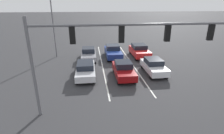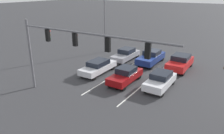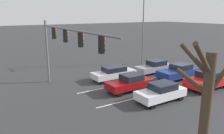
{
  "view_description": "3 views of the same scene",
  "coord_description": "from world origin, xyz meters",
  "px_view_note": "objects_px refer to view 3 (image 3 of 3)",
  "views": [
    {
      "loc": [
        2.93,
        21.4,
        6.7
      ],
      "look_at": [
        1.28,
        8.14,
        1.75
      ],
      "focal_mm": 28.0,
      "sensor_mm": 36.0,
      "label": 1
    },
    {
      "loc": [
        -9.11,
        22.86,
        8.37
      ],
      "look_at": [
        0.78,
        7.27,
        1.7
      ],
      "focal_mm": 35.0,
      "sensor_mm": 36.0,
      "label": 2
    },
    {
      "loc": [
        -14.66,
        17.35,
        6.65
      ],
      "look_at": [
        1.12,
        7.38,
        2.05
      ],
      "focal_mm": 35.0,
      "sensor_mm": 36.0,
      "label": 3
    }
  ],
  "objects_px": {
    "car_maroon_midlane_front": "(130,83)",
    "car_white_leftlane_front": "(161,92)",
    "street_lamp_right_shoulder": "(144,24)",
    "car_gray_rightlane_second": "(155,67)",
    "bare_tree_near": "(205,103)",
    "car_silver_rightlane_front": "(114,73)",
    "car_red_leftlane_second": "(208,80)",
    "traffic_signal_gantry": "(63,41)",
    "car_navy_midlane_second": "(179,71)"
  },
  "relations": [
    {
      "from": "car_silver_rightlane_front",
      "to": "street_lamp_right_shoulder",
      "type": "bearing_deg",
      "value": -61.89
    },
    {
      "from": "car_gray_rightlane_second",
      "to": "traffic_signal_gantry",
      "type": "distance_m",
      "value": 12.06
    },
    {
      "from": "car_silver_rightlane_front",
      "to": "car_red_leftlane_second",
      "type": "height_order",
      "value": "car_red_leftlane_second"
    },
    {
      "from": "car_white_leftlane_front",
      "to": "car_gray_rightlane_second",
      "type": "height_order",
      "value": "car_white_leftlane_front"
    },
    {
      "from": "car_navy_midlane_second",
      "to": "car_red_leftlane_second",
      "type": "bearing_deg",
      "value": 177.2
    },
    {
      "from": "street_lamp_right_shoulder",
      "to": "bare_tree_near",
      "type": "xyz_separation_m",
      "value": [
        -16.8,
        10.87,
        -2.39
      ]
    },
    {
      "from": "car_white_leftlane_front",
      "to": "bare_tree_near",
      "type": "relative_size",
      "value": 0.71
    },
    {
      "from": "street_lamp_right_shoulder",
      "to": "car_gray_rightlane_second",
      "type": "bearing_deg",
      "value": 158.55
    },
    {
      "from": "car_red_leftlane_second",
      "to": "bare_tree_near",
      "type": "bearing_deg",
      "value": 122.94
    },
    {
      "from": "bare_tree_near",
      "to": "car_maroon_midlane_front",
      "type": "bearing_deg",
      "value": -18.86
    },
    {
      "from": "car_red_leftlane_second",
      "to": "bare_tree_near",
      "type": "relative_size",
      "value": 0.77
    },
    {
      "from": "car_maroon_midlane_front",
      "to": "traffic_signal_gantry",
      "type": "relative_size",
      "value": 0.33
    },
    {
      "from": "car_maroon_midlane_front",
      "to": "car_white_leftlane_front",
      "type": "relative_size",
      "value": 1.04
    },
    {
      "from": "car_red_leftlane_second",
      "to": "car_navy_midlane_second",
      "type": "xyz_separation_m",
      "value": [
        3.46,
        -0.17,
        -0.04
      ]
    },
    {
      "from": "traffic_signal_gantry",
      "to": "street_lamp_right_shoulder",
      "type": "relative_size",
      "value": 1.34
    },
    {
      "from": "car_maroon_midlane_front",
      "to": "traffic_signal_gantry",
      "type": "xyz_separation_m",
      "value": [
        1.74,
        5.26,
        3.84
      ]
    },
    {
      "from": "car_maroon_midlane_front",
      "to": "car_silver_rightlane_front",
      "type": "height_order",
      "value": "car_maroon_midlane_front"
    },
    {
      "from": "car_silver_rightlane_front",
      "to": "car_gray_rightlane_second",
      "type": "xyz_separation_m",
      "value": [
        -0.28,
        -5.44,
        -0.0
      ]
    },
    {
      "from": "car_maroon_midlane_front",
      "to": "car_navy_midlane_second",
      "type": "bearing_deg",
      "value": -88.46
    },
    {
      "from": "traffic_signal_gantry",
      "to": "car_gray_rightlane_second",
      "type": "bearing_deg",
      "value": -82.15
    },
    {
      "from": "car_maroon_midlane_front",
      "to": "car_gray_rightlane_second",
      "type": "height_order",
      "value": "car_maroon_midlane_front"
    },
    {
      "from": "car_silver_rightlane_front",
      "to": "street_lamp_right_shoulder",
      "type": "xyz_separation_m",
      "value": [
        3.75,
        -7.03,
        4.65
      ]
    },
    {
      "from": "car_gray_rightlane_second",
      "to": "car_red_leftlane_second",
      "type": "height_order",
      "value": "car_red_leftlane_second"
    },
    {
      "from": "car_white_leftlane_front",
      "to": "car_navy_midlane_second",
      "type": "relative_size",
      "value": 0.86
    },
    {
      "from": "car_gray_rightlane_second",
      "to": "car_white_leftlane_front",
      "type": "bearing_deg",
      "value": 139.97
    },
    {
      "from": "car_navy_midlane_second",
      "to": "bare_tree_near",
      "type": "distance_m",
      "value": 13.87
    },
    {
      "from": "traffic_signal_gantry",
      "to": "car_navy_midlane_second",
      "type": "bearing_deg",
      "value": -97.58
    },
    {
      "from": "car_maroon_midlane_front",
      "to": "bare_tree_near",
      "type": "xyz_separation_m",
      "value": [
        -9.47,
        3.24,
        2.24
      ]
    },
    {
      "from": "car_maroon_midlane_front",
      "to": "car_white_leftlane_front",
      "type": "xyz_separation_m",
      "value": [
        -3.18,
        -0.61,
        0.0
      ]
    },
    {
      "from": "car_white_leftlane_front",
      "to": "car_red_leftlane_second",
      "type": "distance_m",
      "value": 5.71
    },
    {
      "from": "car_maroon_midlane_front",
      "to": "street_lamp_right_shoulder",
      "type": "height_order",
      "value": "street_lamp_right_shoulder"
    },
    {
      "from": "car_white_leftlane_front",
      "to": "street_lamp_right_shoulder",
      "type": "height_order",
      "value": "street_lamp_right_shoulder"
    },
    {
      "from": "car_white_leftlane_front",
      "to": "bare_tree_near",
      "type": "xyz_separation_m",
      "value": [
        -6.29,
        3.85,
        2.24
      ]
    },
    {
      "from": "car_white_leftlane_front",
      "to": "car_gray_rightlane_second",
      "type": "bearing_deg",
      "value": -40.03
    },
    {
      "from": "car_maroon_midlane_front",
      "to": "car_white_leftlane_front",
      "type": "bearing_deg",
      "value": -169.14
    },
    {
      "from": "car_silver_rightlane_front",
      "to": "street_lamp_right_shoulder",
      "type": "relative_size",
      "value": 0.48
    },
    {
      "from": "street_lamp_right_shoulder",
      "to": "car_white_leftlane_front",
      "type": "bearing_deg",
      "value": 146.23
    },
    {
      "from": "street_lamp_right_shoulder",
      "to": "car_silver_rightlane_front",
      "type": "bearing_deg",
      "value": 118.11
    },
    {
      "from": "car_gray_rightlane_second",
      "to": "car_red_leftlane_second",
      "type": "xyz_separation_m",
      "value": [
        -6.58,
        -0.26,
        0.1
      ]
    },
    {
      "from": "car_silver_rightlane_front",
      "to": "car_navy_midlane_second",
      "type": "xyz_separation_m",
      "value": [
        -3.4,
        -5.87,
        0.06
      ]
    },
    {
      "from": "car_gray_rightlane_second",
      "to": "traffic_signal_gantry",
      "type": "xyz_separation_m",
      "value": [
        -1.56,
        11.32,
        3.87
      ]
    },
    {
      "from": "car_white_leftlane_front",
      "to": "street_lamp_right_shoulder",
      "type": "distance_m",
      "value": 13.46
    },
    {
      "from": "car_silver_rightlane_front",
      "to": "bare_tree_near",
      "type": "distance_m",
      "value": 13.79
    },
    {
      "from": "car_maroon_midlane_front",
      "to": "traffic_signal_gantry",
      "type": "distance_m",
      "value": 6.74
    },
    {
      "from": "car_maroon_midlane_front",
      "to": "street_lamp_right_shoulder",
      "type": "relative_size",
      "value": 0.44
    },
    {
      "from": "car_maroon_midlane_front",
      "to": "car_red_leftlane_second",
      "type": "height_order",
      "value": "car_red_leftlane_second"
    },
    {
      "from": "car_maroon_midlane_front",
      "to": "bare_tree_near",
      "type": "bearing_deg",
      "value": 161.14
    },
    {
      "from": "street_lamp_right_shoulder",
      "to": "car_maroon_midlane_front",
      "type": "bearing_deg",
      "value": 133.82
    },
    {
      "from": "bare_tree_near",
      "to": "car_gray_rightlane_second",
      "type": "bearing_deg",
      "value": -36.04
    },
    {
      "from": "car_red_leftlane_second",
      "to": "traffic_signal_gantry",
      "type": "distance_m",
      "value": 13.17
    }
  ]
}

